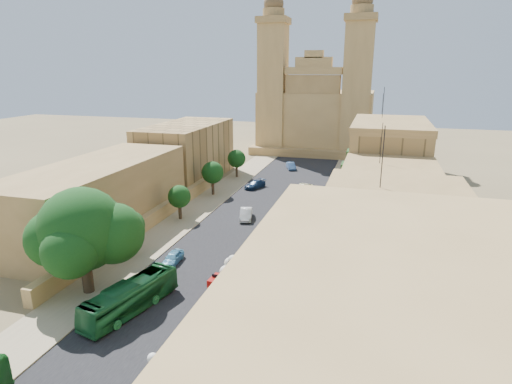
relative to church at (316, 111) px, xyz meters
The scene contains 32 objects.
ground 79.19m from the church, 90.00° to the right, with size 260.00×260.00×0.00m, color brown.
road_surface 49.54m from the church, 90.00° to the right, with size 14.00×140.00×0.01m, color black.
sidewalk_east 50.44m from the church, 78.94° to the right, with size 5.00×140.00×0.01m, color #988563.
sidewalk_west 50.44m from the church, 101.06° to the right, with size 5.00×140.00×0.01m, color #988563.
kerb_east 50.02m from the church, 81.81° to the right, with size 0.25×140.00×0.12m, color #988563.
kerb_west 50.02m from the church, 98.19° to the right, with size 0.25×140.00×0.12m, color #988563.
townhouse_a 83.22m from the church, 78.94° to the right, with size 9.00×14.00×16.40m.
townhouse_b 69.58m from the church, 76.73° to the right, with size 9.00×14.00×14.90m.
townhouse_c 56.00m from the church, 73.43° to the right, with size 9.00×14.00×17.40m.
townhouse_d 42.84m from the church, 68.07° to the right, with size 9.00×14.00×15.90m.
west_wall 60.55m from the church, 102.04° to the right, with size 1.00×40.00×1.80m, color #A27F49.
west_building_low 63.45m from the church, 106.54° to the right, with size 10.00×28.00×8.40m, color olive.
west_building_mid 39.27m from the church, 117.48° to the right, with size 10.00×22.00×10.00m, color #AD874E.
church is the anchor object (origin of this frame).
ficus_tree 75.29m from the church, 97.19° to the right, with size 9.74×8.96×9.74m.
street_tree_a 67.64m from the church, 98.54° to the right, with size 3.27×3.27×5.03m.
street_tree_b 55.89m from the church, 100.38° to the right, with size 3.03×3.03×4.65m.
street_tree_c 44.17m from the church, 103.21° to the right, with size 3.50×3.50×5.37m.
street_tree_d 32.78m from the church, 108.09° to the right, with size 3.33×3.33×5.11m.
red_truck 72.25m from the church, 87.64° to the right, with size 2.84×6.10×3.46m.
olive_pickup 57.24m from the church, 85.95° to the right, with size 3.62×5.01×1.90m.
bus_green_north 76.97m from the church, 93.00° to the right, with size 2.20×9.39×2.61m, color #1B6430.
bus_red_east 68.50m from the church, 85.87° to the right, with size 2.47×10.55×2.94m, color #A71000.
bus_cream_east 45.67m from the church, 84.89° to the right, with size 2.13×9.12×2.54m, color #FFFAC9.
car_blue_a 67.93m from the church, 94.10° to the right, with size 1.41×3.50×1.19m, color #4A94B8.
car_white_a 52.97m from the church, 91.66° to the right, with size 1.49×4.26×1.40m, color silver.
car_cream 51.01m from the church, 85.86° to the right, with size 2.20×4.78×1.33m, color beige.
car_dkblue 38.48m from the church, 97.02° to the right, with size 1.77×4.35×1.26m, color #122747.
car_white_b 39.78m from the church, 85.79° to the right, with size 1.61×4.00×1.36m, color beige.
car_blue_b 23.43m from the church, 94.17° to the right, with size 1.40×4.02×1.33m, color #3C6197.
pedestrian_a 65.11m from the church, 80.65° to the right, with size 0.67×0.44×1.84m, color black.
pedestrian_c 68.47m from the church, 80.93° to the right, with size 0.92×0.38×1.57m, color #27282F.
Camera 1 is at (14.62, -25.25, 19.50)m, focal length 30.00 mm.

